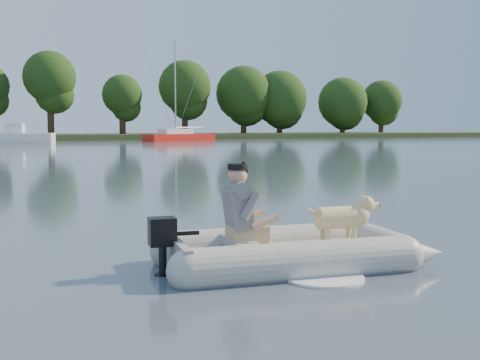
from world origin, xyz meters
name	(u,v)px	position (x,y,z in m)	size (l,w,h in m)	color
water	(322,266)	(0.00, 0.00, 0.00)	(160.00, 160.00, 0.00)	slate
shore_bank	(13,138)	(0.00, 62.00, 0.25)	(160.00, 12.00, 0.70)	#47512D
treeline	(93,91)	(8.32, 61.06, 5.27)	(90.43, 7.35, 9.27)	#332316
dinghy	(294,219)	(-0.26, 0.17, 0.51)	(4.06, 2.72, 1.22)	gray
man	(239,206)	(-0.86, 0.28, 0.67)	(0.63, 0.54, 0.94)	slate
dog	(338,221)	(0.30, 0.15, 0.45)	(0.81, 0.29, 0.54)	tan
outboard_motor	(162,249)	(-1.70, 0.32, 0.27)	(0.36, 0.25, 0.68)	black
motorboat	(18,130)	(-0.29, 47.61, 1.13)	(5.89, 2.26, 2.49)	white
sailboat	(179,137)	(14.68, 50.82, 0.43)	(7.50, 4.17, 9.88)	red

